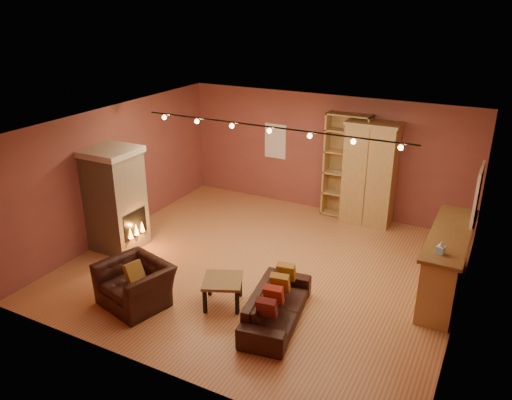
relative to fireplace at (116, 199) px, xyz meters
The scene contains 16 objects.
floor 3.28m from the fireplace, 11.16° to the left, with size 7.00×7.00×0.00m, color #A5653A.
ceiling 3.55m from the fireplace, 11.16° to the left, with size 7.00×7.00×0.00m, color brown.
back_wall 4.92m from the fireplace, 51.69° to the left, with size 7.00×0.02×2.80m, color brown.
left_wall 0.83m from the fireplace, 127.41° to the left, with size 0.02×6.50×2.80m, color brown.
right_wall 6.58m from the fireplace, ahead, with size 0.02×6.50×2.80m, color brown.
fireplace is the anchor object (origin of this frame).
back_window 4.24m from the fireplace, 65.55° to the left, with size 0.56×0.04×0.86m, color white.
bookcase 5.20m from the fireplace, 45.77° to the left, with size 1.00×0.39×2.46m.
armoire 5.51m from the fireplace, 40.14° to the left, with size 1.16×0.66×2.37m.
bar_counter 6.38m from the fireplace, 11.27° to the left, with size 0.65×2.46×1.18m.
tissue_box 6.21m from the fireplace, ahead, with size 0.13×0.13×0.21m.
right_window 6.84m from the fireplace, 17.08° to the left, with size 0.05×0.90×1.00m, color white.
loveseat 4.14m from the fireplace, 11.76° to the right, with size 0.83×1.92×0.77m.
armchair 2.31m from the fireplace, 41.55° to the right, with size 1.27×0.99×0.98m.
coffee_table 3.18m from the fireplace, 15.66° to the right, with size 0.84×0.84×0.48m.
track_rail 3.54m from the fireplace, 14.74° to the left, with size 5.20×0.09×0.13m.
Camera 1 is at (3.77, -7.55, 4.85)m, focal length 35.00 mm.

